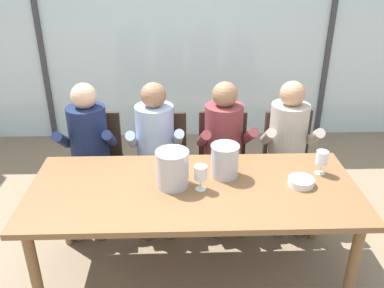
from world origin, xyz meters
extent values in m
plane|color=#847056|center=(0.00, 1.00, 0.00)|extent=(14.00, 14.00, 0.00)
cube|color=silver|center=(0.00, 2.46, 1.30)|extent=(7.40, 0.03, 2.60)
cube|color=#38383D|center=(-1.67, 2.44, 1.30)|extent=(0.06, 0.06, 2.60)
cube|color=#38383D|center=(1.67, 2.44, 1.30)|extent=(0.06, 0.06, 2.60)
cube|color=#477A38|center=(0.00, 6.48, 0.71)|extent=(13.40, 2.40, 1.42)
cube|color=brown|center=(0.00, 0.00, 0.72)|extent=(2.20, 0.93, 0.04)
cylinder|color=brown|center=(-1.00, -0.37, 0.35)|extent=(0.07, 0.07, 0.70)
cylinder|color=brown|center=(1.00, -0.37, 0.35)|extent=(0.07, 0.07, 0.70)
cylinder|color=brown|center=(-1.00, 0.37, 0.35)|extent=(0.07, 0.07, 0.70)
cylinder|color=brown|center=(1.00, 0.37, 0.35)|extent=(0.07, 0.07, 0.70)
cube|color=#332319|center=(-0.83, 0.80, 0.46)|extent=(0.46, 0.46, 0.03)
cube|color=#332319|center=(-0.82, 1.00, 0.68)|extent=(0.42, 0.05, 0.42)
cylinder|color=#332319|center=(-1.03, 0.62, 0.22)|extent=(0.04, 0.04, 0.45)
cylinder|color=#332319|center=(-0.65, 0.60, 0.22)|extent=(0.04, 0.04, 0.45)
cylinder|color=#332319|center=(-1.01, 1.00, 0.22)|extent=(0.04, 0.04, 0.45)
cylinder|color=#332319|center=(-0.63, 0.98, 0.22)|extent=(0.04, 0.04, 0.45)
cube|color=#332319|center=(-0.24, 0.77, 0.46)|extent=(0.45, 0.45, 0.03)
cube|color=#332319|center=(-0.24, 0.97, 0.68)|extent=(0.42, 0.04, 0.42)
cylinder|color=#332319|center=(-0.44, 0.58, 0.22)|extent=(0.04, 0.04, 0.45)
cylinder|color=#332319|center=(-0.06, 0.57, 0.22)|extent=(0.04, 0.04, 0.45)
cylinder|color=#332319|center=(-0.43, 0.96, 0.22)|extent=(0.04, 0.04, 0.45)
cylinder|color=#332319|center=(-0.05, 0.95, 0.22)|extent=(0.04, 0.04, 0.45)
cube|color=#332319|center=(0.28, 0.77, 0.46)|extent=(0.46, 0.46, 0.03)
cube|color=#332319|center=(0.29, 0.97, 0.68)|extent=(0.42, 0.06, 0.42)
cylinder|color=#332319|center=(0.08, 0.59, 0.22)|extent=(0.04, 0.04, 0.45)
cylinder|color=#332319|center=(0.46, 0.57, 0.22)|extent=(0.04, 0.04, 0.45)
cylinder|color=#332319|center=(0.10, 0.97, 0.22)|extent=(0.04, 0.04, 0.45)
cylinder|color=#332319|center=(0.48, 0.95, 0.22)|extent=(0.04, 0.04, 0.45)
cube|color=#332319|center=(0.89, 0.78, 0.46)|extent=(0.47, 0.47, 0.03)
cube|color=#332319|center=(0.87, 0.98, 0.68)|extent=(0.42, 0.07, 0.42)
cylinder|color=#332319|center=(0.71, 0.57, 0.22)|extent=(0.04, 0.04, 0.45)
cylinder|color=#332319|center=(1.09, 0.61, 0.22)|extent=(0.04, 0.04, 0.45)
cylinder|color=#332319|center=(0.68, 0.95, 0.22)|extent=(0.04, 0.04, 0.45)
cylinder|color=#332319|center=(1.06, 0.98, 0.22)|extent=(0.04, 0.04, 0.45)
cylinder|color=#192347|center=(-0.85, 0.82, 0.75)|extent=(0.33, 0.33, 0.52)
sphere|color=#DBAD89|center=(-0.85, 0.82, 1.11)|extent=(0.21, 0.21, 0.21)
cube|color=#47423D|center=(-0.94, 0.61, 0.49)|extent=(0.15, 0.41, 0.13)
cube|color=#47423D|center=(-0.76, 0.62, 0.49)|extent=(0.15, 0.41, 0.13)
cylinder|color=#47423D|center=(-0.93, 0.41, 0.24)|extent=(0.10, 0.10, 0.47)
cylinder|color=#47423D|center=(-0.75, 0.42, 0.24)|extent=(0.10, 0.10, 0.47)
cylinder|color=#192347|center=(-1.04, 0.69, 0.78)|extent=(0.09, 0.33, 0.26)
cylinder|color=#192347|center=(-0.66, 0.70, 0.78)|extent=(0.09, 0.33, 0.26)
cylinder|color=#9EB2D1|center=(-0.30, 0.82, 0.75)|extent=(0.34, 0.34, 0.52)
sphere|color=#936B4C|center=(-0.30, 0.82, 1.11)|extent=(0.21, 0.21, 0.21)
cube|color=#47423D|center=(-0.37, 0.61, 0.49)|extent=(0.15, 0.41, 0.13)
cube|color=#47423D|center=(-0.20, 0.62, 0.49)|extent=(0.15, 0.41, 0.13)
cylinder|color=#47423D|center=(-0.36, 0.41, 0.24)|extent=(0.10, 0.10, 0.47)
cylinder|color=#47423D|center=(-0.18, 0.42, 0.24)|extent=(0.10, 0.10, 0.47)
cylinder|color=#9EB2D1|center=(-0.48, 0.68, 0.78)|extent=(0.10, 0.33, 0.26)
cylinder|color=#9EB2D1|center=(-0.10, 0.71, 0.78)|extent=(0.10, 0.33, 0.26)
cylinder|color=brown|center=(0.28, 0.82, 0.75)|extent=(0.35, 0.35, 0.52)
sphere|color=#936B4C|center=(0.28, 0.82, 1.11)|extent=(0.21, 0.21, 0.21)
cube|color=#47423D|center=(0.21, 0.61, 0.49)|extent=(0.17, 0.41, 0.13)
cube|color=#47423D|center=(0.39, 0.63, 0.49)|extent=(0.17, 0.41, 0.13)
cylinder|color=#47423D|center=(0.23, 0.41, 0.24)|extent=(0.10, 0.10, 0.47)
cylinder|color=#47423D|center=(0.41, 0.43, 0.24)|extent=(0.10, 0.10, 0.47)
cylinder|color=brown|center=(0.10, 0.68, 0.78)|extent=(0.11, 0.33, 0.26)
cylinder|color=brown|center=(0.48, 0.71, 0.78)|extent=(0.11, 0.33, 0.26)
cylinder|color=#B7AD9E|center=(0.83, 0.82, 0.75)|extent=(0.34, 0.34, 0.52)
sphere|color=tan|center=(0.83, 0.82, 1.11)|extent=(0.21, 0.21, 0.21)
cube|color=#47423D|center=(0.73, 0.62, 0.49)|extent=(0.15, 0.41, 0.13)
cube|color=#47423D|center=(0.91, 0.61, 0.49)|extent=(0.15, 0.41, 0.13)
cylinder|color=#47423D|center=(0.72, 0.42, 0.24)|extent=(0.10, 0.10, 0.47)
cylinder|color=#47423D|center=(0.90, 0.41, 0.24)|extent=(0.10, 0.10, 0.47)
cylinder|color=#B7AD9E|center=(0.64, 0.70, 0.78)|extent=(0.10, 0.33, 0.26)
cylinder|color=#B7AD9E|center=(1.02, 0.69, 0.78)|extent=(0.10, 0.33, 0.26)
cylinder|color=#B7B7BC|center=(-0.14, 0.03, 0.87)|extent=(0.22, 0.22, 0.25)
torus|color=silver|center=(-0.14, 0.03, 0.99)|extent=(0.22, 0.22, 0.01)
cylinder|color=#B7B7BC|center=(0.22, 0.15, 0.86)|extent=(0.19, 0.19, 0.23)
torus|color=silver|center=(0.22, 0.15, 0.97)|extent=(0.20, 0.20, 0.01)
cylinder|color=silver|center=(0.72, 0.01, 0.77)|extent=(0.17, 0.17, 0.05)
cylinder|color=silver|center=(0.90, 0.16, 0.74)|extent=(0.07, 0.07, 0.00)
cylinder|color=silver|center=(0.90, 0.16, 0.78)|extent=(0.01, 0.01, 0.07)
cylinder|color=silver|center=(0.90, 0.16, 0.87)|extent=(0.08, 0.08, 0.09)
cylinder|color=maroon|center=(0.90, 0.16, 0.84)|extent=(0.07, 0.07, 0.04)
cylinder|color=silver|center=(0.04, -0.02, 0.74)|extent=(0.07, 0.07, 0.00)
cylinder|color=silver|center=(0.04, -0.02, 0.78)|extent=(0.01, 0.01, 0.07)
cylinder|color=silver|center=(0.04, -0.02, 0.87)|extent=(0.08, 0.08, 0.09)
cylinder|color=maroon|center=(0.04, -0.02, 0.84)|extent=(0.07, 0.07, 0.04)
camera|label=1|loc=(-0.08, -2.32, 2.21)|focal=38.36mm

